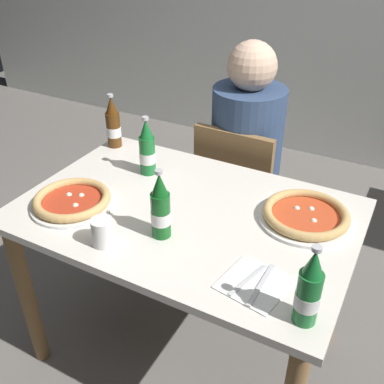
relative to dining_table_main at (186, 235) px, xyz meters
The scene contains 12 objects.
ground_plane 0.64m from the dining_table_main, ahead, with size 8.00×8.00×0.00m, color slate.
dining_table_main is the anchor object (origin of this frame).
chair_behind_table 0.63m from the dining_table_main, 93.05° to the left, with size 0.41×0.41×0.85m.
diner_seated 0.66m from the dining_table_main, 92.73° to the left, with size 0.34×0.34×1.21m.
pizza_margherita_near 0.44m from the dining_table_main, 19.97° to the left, with size 0.33×0.33×0.04m.
pizza_marinara_far 0.44m from the dining_table_main, 155.99° to the right, with size 0.30×0.30×0.04m.
beer_bottle_left 0.38m from the dining_table_main, 147.93° to the left, with size 0.07×0.07×0.25m.
beer_bottle_center 0.66m from the dining_table_main, 150.44° to the left, with size 0.07×0.07×0.25m.
beer_bottle_right 0.64m from the dining_table_main, 29.75° to the right, with size 0.07×0.07×0.25m.
beer_bottle_extra 0.27m from the dining_table_main, 90.12° to the right, with size 0.07×0.07×0.25m.
napkin_with_cutlery 0.45m from the dining_table_main, 33.25° to the right, with size 0.21×0.21×0.01m.
paper_cup 0.36m from the dining_table_main, 115.34° to the right, with size 0.07×0.07×0.10m, color white.
Camera 1 is at (0.65, -1.15, 1.66)m, focal length 41.52 mm.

